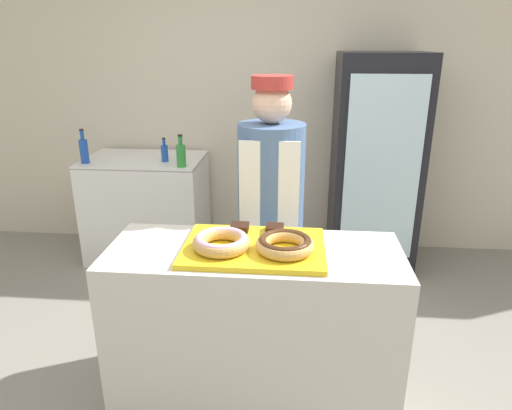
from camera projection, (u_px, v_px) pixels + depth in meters
name	position (u px, v px, depth m)	size (l,w,h in m)	color
ground_plane	(254.00, 408.00, 2.37)	(14.00, 14.00, 0.00)	gray
wall_back	(277.00, 96.00, 3.90)	(8.00, 0.06, 2.70)	beige
display_counter	(254.00, 334.00, 2.21)	(1.34, 0.52, 0.90)	beige
serving_tray	(254.00, 247.00, 2.05)	(0.63, 0.45, 0.02)	yellow
donut_light_glaze	(221.00, 241.00, 2.01)	(0.26, 0.26, 0.06)	tan
donut_chocolate_glaze	(285.00, 244.00, 1.98)	(0.26, 0.26, 0.06)	tan
brownie_back_left	(240.00, 227.00, 2.20)	(0.09, 0.09, 0.03)	black
brownie_back_right	(275.00, 229.00, 2.19)	(0.09, 0.09, 0.03)	black
baker_person	(271.00, 215.00, 2.61)	(0.37, 0.37, 1.63)	#4C4C51
beverage_fridge	(375.00, 165.00, 3.63)	(0.67, 0.60, 1.72)	black
chest_freezer	(148.00, 207.00, 3.94)	(0.97, 0.65, 0.88)	white
bottle_blue	(84.00, 150.00, 3.60)	(0.07, 0.07, 0.27)	#1E4CB2
bottle_blue_b	(165.00, 152.00, 3.66)	(0.06, 0.06, 0.19)	#1E4CB2
bottle_green	(181.00, 154.00, 3.49)	(0.07, 0.07, 0.25)	#2D8C38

